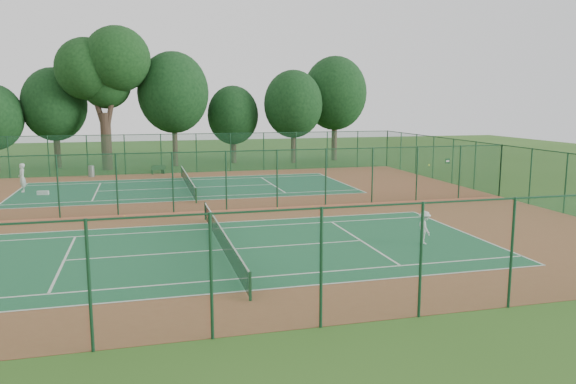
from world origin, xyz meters
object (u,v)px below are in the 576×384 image
at_px(player_near, 424,227).
at_px(bench, 158,170).
at_px(big_tree, 104,68).
at_px(kit_bag, 43,193).
at_px(player_far, 22,178).
at_px(trash_bin, 91,171).

distance_m(player_near, bench, 29.82).
xyz_separation_m(bench, big_tree, (-4.36, 4.72, 8.84)).
xyz_separation_m(kit_bag, big_tree, (3.62, 13.90, 9.11)).
distance_m(player_far, kit_bag, 2.40).
bearing_deg(big_tree, bench, -47.31).
bearing_deg(bench, kit_bag, -149.16).
bearing_deg(big_tree, trash_bin, -102.74).
distance_m(player_near, player_far, 28.67).
distance_m(trash_bin, big_tree, 10.21).
height_order(player_near, bench, player_near).
bearing_deg(bench, trash_bin, 165.69).
height_order(player_far, kit_bag, player_far).
distance_m(player_far, trash_bin, 8.25).
xyz_separation_m(trash_bin, kit_bag, (-2.47, -8.80, -0.33)).
bearing_deg(bench, player_far, -159.69).
distance_m(bench, kit_bag, 12.16).
bearing_deg(bench, big_tree, 114.51).
relative_size(trash_bin, big_tree, 0.07).
height_order(kit_bag, big_tree, big_tree).
height_order(player_near, player_far, player_far).
relative_size(player_far, trash_bin, 2.14).
relative_size(bench, kit_bag, 1.80).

